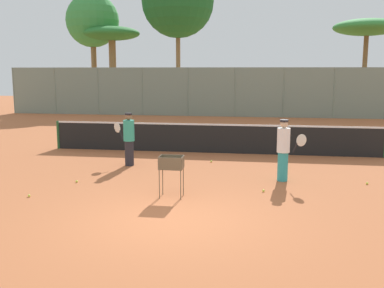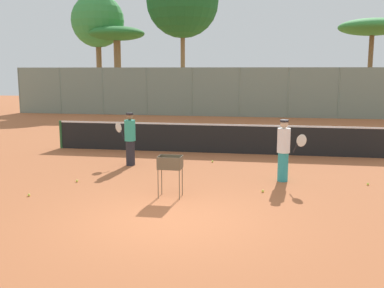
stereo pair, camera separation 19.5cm
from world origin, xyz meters
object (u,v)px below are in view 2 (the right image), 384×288
Objects in this scene: tennis_net at (215,138)px; player_white_outfit at (284,150)px; player_red_cap at (130,138)px; ball_cart at (170,166)px.

tennis_net is 4.55m from player_white_outfit.
tennis_net is at bearing 154.30° from player_white_outfit.
player_red_cap is (-2.38, -2.58, 0.31)m from tennis_net.
player_white_outfit reaches higher than tennis_net.
ball_cart is (-2.70, -2.03, -0.11)m from player_white_outfit.
tennis_net is 7.21× the size of player_red_cap.
player_red_cap is at bearing -132.67° from tennis_net.
player_red_cap is at bearing -162.25° from player_white_outfit.
player_white_outfit is at bearing -58.69° from tennis_net.
player_white_outfit is 4.91m from player_red_cap.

